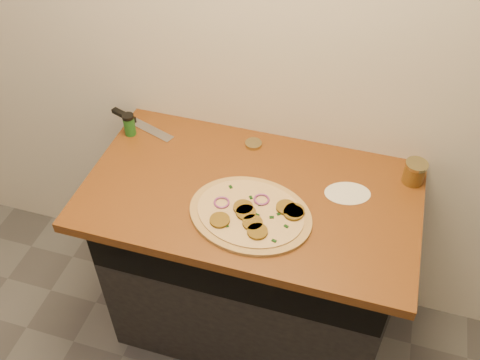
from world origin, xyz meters
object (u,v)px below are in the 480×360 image
(chefs_knife, at_px, (136,122))
(salsa_jar, at_px, (414,172))
(pizza, at_px, (251,214))
(spice_shaker, at_px, (129,124))

(chefs_knife, height_order, salsa_jar, salsa_jar)
(pizza, bearing_deg, salsa_jar, 32.86)
(salsa_jar, bearing_deg, spice_shaker, -177.66)
(salsa_jar, relative_size, spice_shaker, 0.94)
(pizza, bearing_deg, chefs_knife, 148.86)
(pizza, relative_size, chefs_knife, 1.51)
(chefs_knife, bearing_deg, pizza, -31.14)
(pizza, distance_m, salsa_jar, 0.61)
(spice_shaker, bearing_deg, pizza, -26.23)
(chefs_knife, relative_size, spice_shaker, 3.34)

